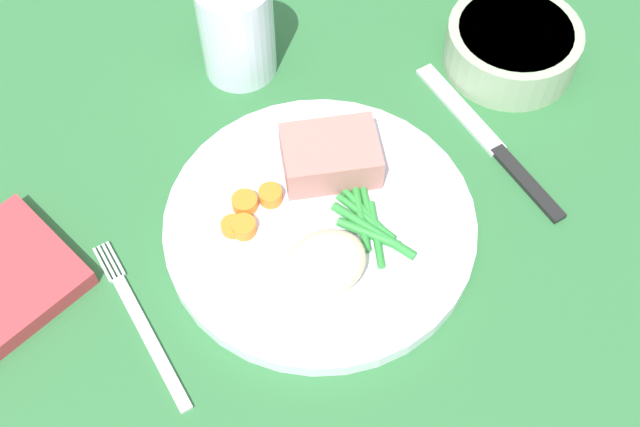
# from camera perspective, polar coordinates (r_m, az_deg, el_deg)

# --- Properties ---
(dining_table) EXTENTS (1.20, 0.90, 0.02)m
(dining_table) POSITION_cam_1_polar(r_m,az_deg,el_deg) (0.69, -3.57, -1.51)
(dining_table) COLOR #2D6B38
(dining_table) RESTS_ON ground
(dinner_plate) EXTENTS (0.26, 0.26, 0.02)m
(dinner_plate) POSITION_cam_1_polar(r_m,az_deg,el_deg) (0.67, 0.00, -0.82)
(dinner_plate) COLOR white
(dinner_plate) RESTS_ON dining_table
(meat_portion) EXTENTS (0.10, 0.09, 0.03)m
(meat_portion) POSITION_cam_1_polar(r_m,az_deg,el_deg) (0.68, 0.76, 4.19)
(meat_portion) COLOR #B2756B
(meat_portion) RESTS_ON dinner_plate
(mashed_potatoes) EXTENTS (0.07, 0.06, 0.04)m
(mashed_potatoes) POSITION_cam_1_polar(r_m,az_deg,el_deg) (0.62, 0.39, -3.64)
(mashed_potatoes) COLOR beige
(mashed_potatoes) RESTS_ON dinner_plate
(carrot_slices) EXTENTS (0.06, 0.04, 0.01)m
(carrot_slices) POSITION_cam_1_polar(r_m,az_deg,el_deg) (0.66, -5.16, 0.21)
(carrot_slices) COLOR orange
(carrot_slices) RESTS_ON dinner_plate
(green_beans) EXTENTS (0.05, 0.10, 0.01)m
(green_beans) POSITION_cam_1_polar(r_m,az_deg,el_deg) (0.66, 3.51, -0.61)
(green_beans) COLOR #2D8C38
(green_beans) RESTS_ON dinner_plate
(fork) EXTENTS (0.01, 0.17, 0.00)m
(fork) POSITION_cam_1_polar(r_m,az_deg,el_deg) (0.65, -12.78, -7.79)
(fork) COLOR silver
(fork) RESTS_ON dining_table
(knife) EXTENTS (0.02, 0.21, 0.01)m
(knife) POSITION_cam_1_polar(r_m,az_deg,el_deg) (0.74, 12.27, 4.99)
(knife) COLOR black
(knife) RESTS_ON dining_table
(water_glass) EXTENTS (0.07, 0.07, 0.10)m
(water_glass) POSITION_cam_1_polar(r_m,az_deg,el_deg) (0.76, -5.98, 12.76)
(water_glass) COLOR silver
(water_glass) RESTS_ON dining_table
(salad_bowl) EXTENTS (0.13, 0.13, 0.04)m
(salad_bowl) POSITION_cam_1_polar(r_m,az_deg,el_deg) (0.80, 13.74, 11.81)
(salad_bowl) COLOR #99B28C
(salad_bowl) RESTS_ON dining_table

